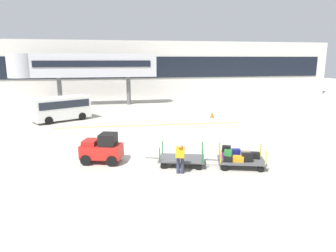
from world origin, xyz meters
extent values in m
plane|color=#B2ADA0|center=(0.00, 0.00, 0.00)|extent=(120.00, 120.00, 0.00)
cube|color=yellow|center=(1.18, 7.71, 0.00)|extent=(15.36, 1.04, 0.01)
cube|color=beige|center=(0.00, 26.00, 3.85)|extent=(61.33, 2.40, 7.70)
cube|color=black|center=(0.00, 24.75, 4.24)|extent=(58.26, 0.12, 2.80)
cube|color=#B7B7BC|center=(-3.45, 20.00, 4.62)|extent=(14.19, 2.20, 2.60)
cylinder|color=#B7B7BC|center=(-11.15, 20.00, 4.62)|extent=(3.00, 3.00, 2.60)
cube|color=black|center=(-3.45, 18.86, 4.82)|extent=(12.77, 0.08, 0.70)
cylinder|color=#59595B|center=(-7.36, 20.00, 1.66)|extent=(0.50, 0.50, 3.32)
cylinder|color=#59595B|center=(0.45, 20.00, 1.66)|extent=(0.50, 0.50, 3.32)
cube|color=red|center=(-2.71, -0.97, 0.63)|extent=(2.33, 1.69, 0.70)
cube|color=black|center=(-2.36, -1.08, 1.28)|extent=(1.06, 1.19, 0.60)
cube|color=#A51B16|center=(-3.26, -0.79, 1.10)|extent=(0.95, 1.10, 0.24)
cylinder|color=black|center=(-3.20, -0.26, 0.28)|extent=(0.59, 0.34, 0.56)
cylinder|color=black|center=(-3.52, -1.26, 0.28)|extent=(0.59, 0.34, 0.56)
cylinder|color=black|center=(-1.90, -0.68, 0.28)|extent=(0.59, 0.34, 0.56)
cylinder|color=black|center=(-2.22, -1.67, 0.28)|extent=(0.59, 0.34, 0.56)
cube|color=#4C4C4F|center=(1.29, -2.24, 0.36)|extent=(2.62, 2.03, 0.08)
cylinder|color=#237033|center=(0.48, -1.31, 0.75)|extent=(0.06, 0.06, 0.70)
cylinder|color=#237033|center=(0.09, -2.53, 0.75)|extent=(0.06, 0.06, 0.70)
cylinder|color=#237033|center=(2.50, -1.95, 0.75)|extent=(0.06, 0.06, 0.70)
cylinder|color=#237033|center=(2.11, -3.17, 0.75)|extent=(0.06, 0.06, 0.70)
cylinder|color=black|center=(0.65, -1.41, 0.16)|extent=(0.34, 0.19, 0.32)
cylinder|color=black|center=(0.29, -2.55, 0.16)|extent=(0.34, 0.19, 0.32)
cylinder|color=black|center=(2.30, -1.93, 0.16)|extent=(0.34, 0.19, 0.32)
cylinder|color=black|center=(1.94, -3.07, 0.16)|extent=(0.34, 0.19, 0.32)
cylinder|color=#333333|center=(-0.14, -1.78, 0.34)|extent=(0.68, 0.26, 0.05)
cube|color=#4C4C4F|center=(4.15, -3.15, 0.36)|extent=(2.62, 2.03, 0.08)
cylinder|color=gold|center=(3.34, -2.22, 0.75)|extent=(0.06, 0.06, 0.70)
cylinder|color=gold|center=(2.95, -3.44, 0.75)|extent=(0.06, 0.06, 0.70)
cylinder|color=gold|center=(5.36, -2.86, 0.75)|extent=(0.06, 0.06, 0.70)
cylinder|color=gold|center=(4.97, -4.08, 0.75)|extent=(0.06, 0.06, 0.70)
cylinder|color=black|center=(3.51, -2.32, 0.16)|extent=(0.34, 0.19, 0.32)
cylinder|color=black|center=(3.15, -3.46, 0.16)|extent=(0.34, 0.19, 0.32)
cylinder|color=black|center=(5.15, -2.84, 0.16)|extent=(0.34, 0.19, 0.32)
cylinder|color=black|center=(4.79, -3.98, 0.16)|extent=(0.34, 0.19, 0.32)
cylinder|color=#333333|center=(2.72, -2.69, 0.34)|extent=(0.68, 0.26, 0.05)
cube|color=#8C338C|center=(3.54, -2.66, 0.55)|extent=(0.64, 0.42, 0.31)
cube|color=black|center=(3.39, -3.25, 0.55)|extent=(0.54, 0.49, 0.31)
cube|color=navy|center=(4.04, -2.74, 0.62)|extent=(0.48, 0.40, 0.44)
cube|color=orange|center=(3.86, -3.39, 0.55)|extent=(0.63, 0.48, 0.29)
cube|color=#726651|center=(4.49, -2.96, 0.58)|extent=(0.51, 0.41, 0.36)
cube|color=black|center=(4.29, -3.49, 0.62)|extent=(0.54, 0.33, 0.43)
cube|color=black|center=(4.92, -3.09, 0.56)|extent=(0.54, 0.48, 0.31)
cube|color=black|center=(3.54, -2.66, 0.86)|extent=(0.52, 0.47, 0.32)
cube|color=#236B2D|center=(3.39, -3.25, 0.84)|extent=(0.48, 0.46, 0.27)
cylinder|color=#2D334C|center=(0.85, -3.30, 0.41)|extent=(0.16, 0.16, 0.82)
cylinder|color=#2D334C|center=(1.04, -3.37, 0.41)|extent=(0.16, 0.16, 0.82)
cube|color=orange|center=(0.91, -3.43, 1.09)|extent=(0.51, 0.53, 0.61)
sphere|color=beige|center=(0.87, -3.54, 1.45)|extent=(0.22, 0.22, 0.22)
cube|color=white|center=(-6.19, 11.24, 1.15)|extent=(5.11, 4.01, 1.90)
cube|color=#1E232D|center=(-6.19, 11.24, 1.55)|extent=(4.80, 3.86, 0.64)
cylinder|color=black|center=(-7.06, 9.74, 0.34)|extent=(0.71, 0.54, 0.68)
cylinder|color=black|center=(-4.47, 11.21, 0.34)|extent=(0.71, 0.54, 0.68)
cone|color=#EA590F|center=(7.32, 9.89, 0.28)|extent=(0.36, 0.36, 0.55)
camera|label=1|loc=(-2.48, -16.82, 5.37)|focal=32.91mm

